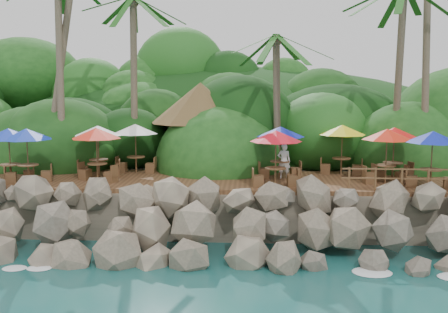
{
  "coord_description": "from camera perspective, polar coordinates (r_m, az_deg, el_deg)",
  "views": [
    {
      "loc": [
        1.25,
        -17.8,
        6.79
      ],
      "look_at": [
        0.0,
        6.0,
        3.4
      ],
      "focal_mm": 40.73,
      "sensor_mm": 36.0,
      "label": 1
    }
  ],
  "objects": [
    {
      "name": "ground",
      "position": [
        19.09,
        -0.97,
        -12.74
      ],
      "size": [
        140.0,
        140.0,
        0.0
      ],
      "primitive_type": "plane",
      "color": "#19514F",
      "rests_on": "ground"
    },
    {
      "name": "land_base",
      "position": [
        34.3,
        0.88,
        -1.53
      ],
      "size": [
        32.0,
        25.2,
        2.1
      ],
      "primitive_type": "cube",
      "color": "gray",
      "rests_on": "ground"
    },
    {
      "name": "jungle_hill",
      "position": [
        41.87,
        1.26,
        -1.23
      ],
      "size": [
        44.8,
        28.0,
        15.4
      ],
      "primitive_type": "ellipsoid",
      "color": "#143811",
      "rests_on": "ground"
    },
    {
      "name": "seawall",
      "position": [
        20.62,
        -0.59,
        -7.78
      ],
      "size": [
        29.0,
        4.0,
        2.3
      ],
      "primitive_type": null,
      "color": "gray",
      "rests_on": "ground"
    },
    {
      "name": "terrace",
      "position": [
        24.27,
        0.0,
        -2.81
      ],
      "size": [
        26.0,
        5.0,
        0.2
      ],
      "primitive_type": "cube",
      "color": "brown",
      "rests_on": "land_base"
    },
    {
      "name": "jungle_foliage",
      "position": [
        33.52,
        0.81,
        -3.59
      ],
      "size": [
        44.0,
        16.0,
        12.0
      ],
      "primitive_type": null,
      "color": "#143811",
      "rests_on": "ground"
    },
    {
      "name": "foam_line",
      "position": [
        19.36,
        -0.91,
        -12.34
      ],
      "size": [
        25.2,
        0.8,
        0.06
      ],
      "color": "white",
      "rests_on": "ground"
    },
    {
      "name": "palapa",
      "position": [
        27.98,
        -2.67,
        6.04
      ],
      "size": [
        5.44,
        5.44,
        4.6
      ],
      "color": "brown",
      "rests_on": "ground"
    },
    {
      "name": "dining_clusters",
      "position": [
        23.72,
        -0.05,
        2.26
      ],
      "size": [
        21.24,
        5.51,
        2.5
      ],
      "color": "brown",
      "rests_on": "terrace"
    },
    {
      "name": "railing",
      "position": [
        23.24,
        23.24,
        -2.19
      ],
      "size": [
        8.3,
        0.1,
        1.0
      ],
      "color": "brown",
      "rests_on": "terrace"
    },
    {
      "name": "waiter",
      "position": [
        24.49,
        6.75,
        -0.51
      ],
      "size": [
        0.65,
        0.45,
        1.7
      ],
      "primitive_type": "imported",
      "rotation": [
        0.0,
        0.0,
        3.06
      ],
      "color": "white",
      "rests_on": "terrace"
    }
  ]
}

